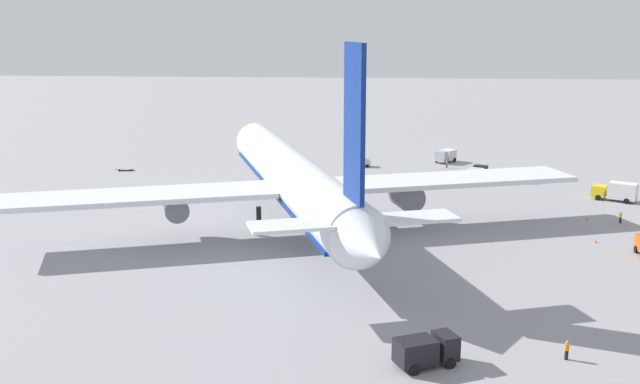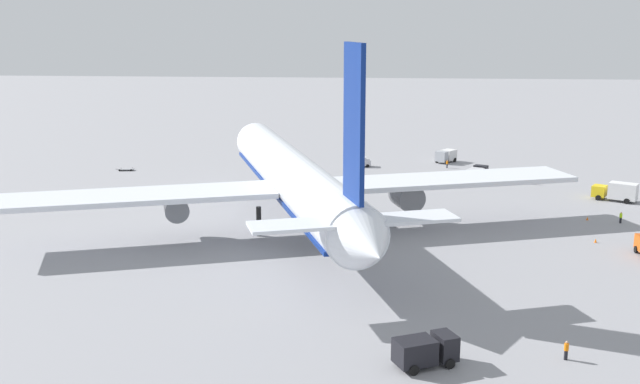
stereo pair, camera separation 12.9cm
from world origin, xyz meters
The scene contains 15 objects.
ground_plane centered at (0.00, 0.00, 0.00)m, with size 600.00×600.00×0.00m, color gray.
airliner centered at (-1.24, -0.49, 7.37)m, with size 75.18×80.06×26.90m.
service_truck_2 centered at (53.80, -25.77, 1.47)m, with size 5.41×4.86×2.57m.
service_truck_3 centered at (20.87, -51.24, 1.66)m, with size 5.43×7.26×3.14m.
service_truck_4 centered at (36.71, -30.30, 1.30)m, with size 6.06×4.66×2.35m.
service_truck_5 centered at (-43.43, -16.93, 1.49)m, with size 4.52×5.89×2.67m.
service_van centered at (47.52, -8.04, 1.03)m, with size 2.24×4.14×1.97m.
baggage_cart_1 centered at (39.04, 38.38, 0.27)m, with size 1.88×3.63×0.40m.
ground_worker_0 centered at (6.53, -47.73, 0.86)m, with size 0.54×0.54×1.69m.
ground_worker_1 centered at (-41.05, -29.26, 0.89)m, with size 0.56×0.56×1.75m.
ground_worker_2 centered at (33.13, -39.07, 0.91)m, with size 0.56×0.56×1.78m.
ground_worker_3 centered at (47.56, -25.53, 0.83)m, with size 0.56×0.56×1.64m.
traffic_cone_2 centered at (16.40, 43.91, 0.28)m, with size 0.36×0.36×0.55m, color orange.
traffic_cone_3 centered at (-4.07, -41.42, 0.28)m, with size 0.36×0.36×0.55m, color orange.
traffic_cone_4 centered at (7.86, -43.33, 0.28)m, with size 0.36×0.36×0.55m, color orange.
Camera 2 is at (-103.42, -13.33, 28.78)m, focal length 42.11 mm.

